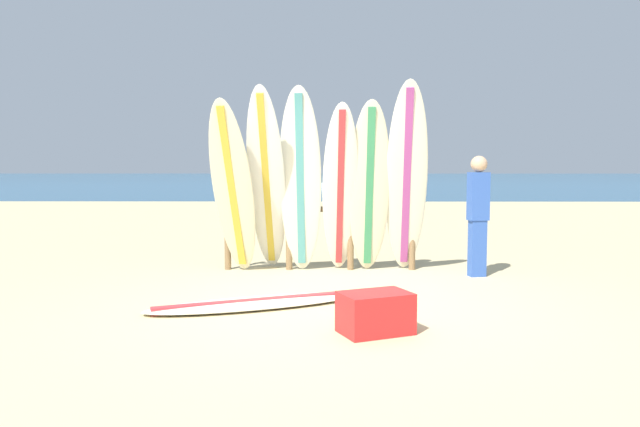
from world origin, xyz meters
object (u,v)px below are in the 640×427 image
Objects in this scene: surfboard_leaning_center_right at (369,188)px; beachgoer_standing at (478,210)px; surfboard_leaning_center at (340,189)px; small_boat_offshore at (343,184)px; surfboard_leaning_right at (407,179)px; surfboard_lying_on_sand at (256,303)px; surfboard_rack at (320,226)px; surfboard_leaning_center_left at (300,181)px; surfboard_leaning_far_left at (233,189)px; cooler_box at (375,313)px; surfboard_leaning_left at (266,182)px.

surfboard_leaning_center_right reaches higher than beachgoer_standing.
surfboard_leaning_center is at bearing 179.94° from surfboard_leaning_center_right.
surfboard_leaning_center_right is 0.82× the size of small_boat_offshore.
surfboard_leaning_right is 2.90m from surfboard_lying_on_sand.
surfboard_rack is at bearing 73.47° from surfboard_lying_on_sand.
surfboard_rack is 1.14× the size of surfboard_lying_on_sand.
surfboard_leaning_center_left is (-0.26, -0.25, 0.63)m from surfboard_rack.
surfboard_leaning_center_right is at bearing 174.85° from surfboard_leaning_right.
surfboard_leaning_right is at bearing 46.03° from surfboard_lying_on_sand.
surfboard_leaning_center_left is at bearing 179.56° from surfboard_leaning_center.
surfboard_leaning_far_left is at bearing -172.65° from surfboard_leaning_center.
surfboard_leaning_center_right is 3.08m from cooler_box.
surfboard_leaning_right is at bearing -5.15° from surfboard_leaning_center_right.
cooler_box is at bearing -85.38° from surfboard_leaning_center.
cooler_box is at bearing -102.80° from surfboard_leaning_right.
cooler_box reaches higher than surfboard_lying_on_sand.
small_boat_offshore is at bearing 91.59° from beachgoer_standing.
surfboard_leaning_right is at bearing -1.98° from surfboard_leaning_center_left.
cooler_box is (-0.16, -2.91, -0.98)m from surfboard_leaning_center_right.
surfboard_lying_on_sand is 1.53m from cooler_box.
surfboard_leaning_center_left is 0.89× the size of small_boat_offshore.
surfboard_leaning_center is at bearing -0.44° from surfboard_leaning_center_left.
surfboard_lying_on_sand is at bearing -88.00° from surfboard_leaning_left.
surfboard_leaning_far_left is 0.47m from surfboard_leaning_left.
surfboard_leaning_center_right is 30.41m from small_boat_offshore.
surfboard_leaning_center_right reaches higher than surfboard_leaning_center.
surfboard_leaning_right is (0.89, -0.05, 0.14)m from surfboard_leaning_center.
surfboard_leaning_center_right reaches higher than cooler_box.
surfboard_leaning_left reaches higher than surfboard_leaning_center.
surfboard_rack is 2.36m from surfboard_lying_on_sand.
small_boat_offshore is at bearing 65.55° from cooler_box.
surfboard_leaning_center_right is 0.98× the size of surfboard_lying_on_sand.
surfboard_leaning_far_left is at bearing -94.46° from small_boat_offshore.
surfboard_leaning_left reaches higher than surfboard_lying_on_sand.
surfboard_leaning_center_left is 0.55m from surfboard_leaning_center.
surfboard_leaning_far_left is 0.93× the size of surfboard_leaning_left.
surfboard_leaning_right is 0.91× the size of small_boat_offshore.
surfboard_leaning_left reaches higher than surfboard_leaning_far_left.
surfboard_leaning_right reaches higher than surfboard_leaning_far_left.
small_boat_offshore reaches higher than cooler_box.
surfboard_leaning_center_left is at bearing -92.81° from small_boat_offshore.
surfboard_leaning_center_right is at bearing -0.06° from surfboard_leaning_center.
surfboard_leaning_right is at bearing 53.98° from cooler_box.
surfboard_leaning_center_left is at bearing 11.97° from surfboard_leaning_far_left.
surfboard_leaning_far_left reaches higher than small_boat_offshore.
surfboard_leaning_center_right is at bearing -91.06° from small_boat_offshore.
cooler_box is (0.52, -3.17, -0.44)m from surfboard_rack.
beachgoer_standing is 3.19m from cooler_box.
surfboard_leaning_left reaches higher than cooler_box.
surfboard_leaning_left is at bearing 19.72° from surfboard_leaning_far_left.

